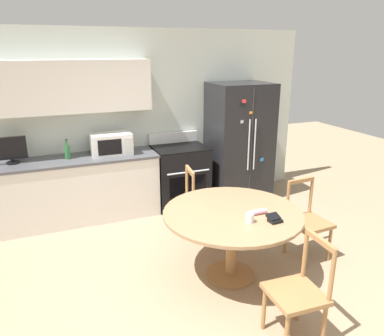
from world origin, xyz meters
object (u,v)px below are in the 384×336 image
microwave (111,144)px  candle_glass (250,219)px  refrigerator (239,142)px  dining_chair_near (298,293)px  countertop_tv (11,149)px  wallet (274,219)px  counter_bottle (67,151)px  dining_chair_far (202,203)px  oven_range (180,175)px  dining_chair_right (307,221)px

microwave → candle_glass: (0.86, -2.32, -0.27)m
refrigerator → dining_chair_near: bearing=-109.8°
countertop_tv → wallet: countertop_tv is taller
microwave → counter_bottle: size_ratio=2.04×
counter_bottle → dining_chair_far: size_ratio=0.30×
countertop_tv → candle_glass: (2.13, -2.37, -0.30)m
oven_range → refrigerator: bearing=-3.0°
counter_bottle → dining_chair_right: counter_bottle is taller
dining_chair_far → candle_glass: 1.31m
candle_glass → wallet: bearing=-18.0°
oven_range → countertop_tv: (-2.27, 0.08, 0.62)m
oven_range → dining_chair_right: 2.14m
dining_chair_near → candle_glass: bearing=6.6°
refrigerator → dining_chair_near: 3.18m
dining_chair_near → dining_chair_far: bearing=2.5°
microwave → counter_bottle: microwave is taller
dining_chair_near → wallet: 0.75m
countertop_tv → wallet: 3.41m
microwave → candle_glass: microwave is taller
refrigerator → candle_glass: 2.50m
oven_range → counter_bottle: counter_bottle is taller
dining_chair_far → dining_chair_near: bearing=7.6°
dining_chair_far → microwave: bearing=-130.7°
microwave → dining_chair_right: size_ratio=0.61×
counter_bottle → dining_chair_near: counter_bottle is taller
refrigerator → dining_chair_right: refrigerator is taller
refrigerator → wallet: refrigerator is taller
countertop_tv → dining_chair_right: 3.76m
oven_range → dining_chair_far: size_ratio=1.20×
microwave → candle_glass: size_ratio=6.24×
countertop_tv → dining_chair_far: bearing=-26.7°
microwave → oven_range: bearing=-1.9°
refrigerator → microwave: bearing=177.6°
dining_chair_far → dining_chair_right: bearing=51.3°
countertop_tv → counter_bottle: countertop_tv is taller
countertop_tv → dining_chair_near: 3.84m
refrigerator → counter_bottle: size_ratio=6.82×
counter_bottle → wallet: (1.68, -2.40, -0.23)m
oven_range → dining_chair_near: oven_range is taller
microwave → dining_chair_right: 2.78m
oven_range → counter_bottle: (-1.59, 0.04, 0.53)m
refrigerator → countertop_tv: 3.25m
dining_chair_far → dining_chair_right: (0.90, -0.95, 0.00)m
dining_chair_far → dining_chair_right: size_ratio=1.00×
dining_chair_right → dining_chair_far: bearing=-50.3°
microwave → dining_chair_far: bearing=-48.8°
microwave → dining_chair_near: 3.24m
refrigerator → counter_bottle: bearing=178.0°
counter_bottle → countertop_tv: bearing=176.4°
wallet → microwave: bearing=114.5°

